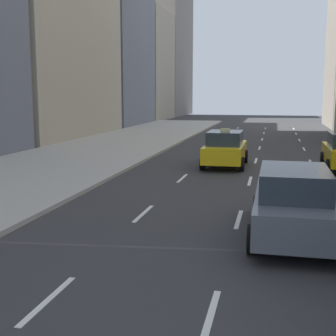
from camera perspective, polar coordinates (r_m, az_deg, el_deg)
The scene contains 4 objects.
sidewalk_left at distance 28.18m, azimuth -9.15°, elevation 1.93°, with size 8.00×66.00×0.15m, color #ADAAA3.
lane_markings at distance 22.22m, azimuth 10.35°, elevation -0.17°, with size 5.72×56.00×0.01m.
taxi_second at distance 22.87m, azimuth 6.99°, elevation 2.38°, with size 2.02×4.40×1.87m.
sedan_black_near at distance 11.85m, azimuth 15.00°, elevation -4.02°, with size 2.02×4.91×1.75m.
Camera 1 is at (3.49, 1.07, 3.51)m, focal length 50.00 mm.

